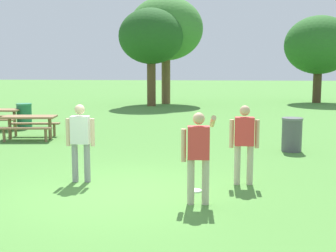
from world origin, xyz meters
TOP-DOWN VIEW (x-y plane):
  - ground_plane at (0.00, 0.00)m, footprint 120.00×120.00m
  - person_thrower at (-0.94, 0.78)m, footprint 0.61×0.23m
  - person_catcher at (2.46, 0.88)m, footprint 0.61×0.23m
  - person_bystander at (1.56, -0.52)m, footprint 0.61×0.69m
  - frisbee at (1.47, 0.29)m, footprint 0.28×0.28m
  - picnic_table_near at (-4.17, 6.01)m, footprint 1.84×1.59m
  - trash_can_beside_table at (4.08, 4.64)m, footprint 0.59×0.59m
  - trash_can_further_along at (-5.36, 8.42)m, footprint 0.59×0.59m
  - tree_tall_left at (-1.67, 18.16)m, footprint 3.78×3.78m
  - tree_broad_center at (-0.97, 19.82)m, footprint 4.55×4.55m
  - tree_far_right at (8.58, 21.36)m, footprint 4.30×4.30m

SIDE VIEW (x-z plane):
  - ground_plane at x=0.00m, z-range 0.00..0.00m
  - frisbee at x=1.47m, z-range 0.00..0.03m
  - trash_can_beside_table at x=4.08m, z-range 0.00..0.96m
  - trash_can_further_along at x=-5.36m, z-range 0.00..0.96m
  - picnic_table_near at x=-4.17m, z-range 0.18..0.95m
  - person_thrower at x=-0.94m, z-range 0.12..1.76m
  - person_catcher at x=2.46m, z-range 0.12..1.76m
  - person_bystander at x=1.56m, z-range 0.14..1.78m
  - tree_far_right at x=8.58m, z-range 0.89..6.36m
  - tree_tall_left at x=-1.67m, z-range 1.18..6.85m
  - tree_broad_center at x=-0.97m, z-range 1.30..7.84m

